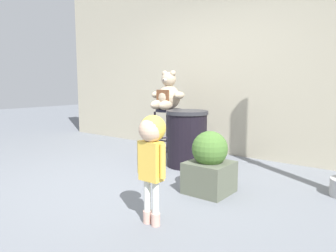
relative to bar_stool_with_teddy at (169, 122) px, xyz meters
The scene contains 7 objects.
ground_plane 1.69m from the bar_stool_with_teddy, 69.12° to the right, with size 24.00×24.00×0.00m, color slate.
building_wall 1.67m from the bar_stool_with_teddy, 54.31° to the left, with size 7.57×0.30×3.78m, color #AEA68E.
bar_stool_with_teddy is the anchor object (origin of this frame).
teddy_bear 0.43m from the bar_stool_with_teddy, 90.00° to the right, with size 0.57×0.51×0.60m.
child_walking 2.49m from the bar_stool_with_teddy, 55.15° to the right, with size 0.29×0.23×0.90m.
trash_bin 0.71m from the bar_stool_with_teddy, 30.70° to the right, with size 0.58×0.58×0.78m.
planter_with_shrub 1.80m from the bar_stool_with_teddy, 38.11° to the right, with size 0.44×0.44×0.66m.
Camera 1 is at (2.48, -2.41, 1.15)m, focal length 33.78 mm.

